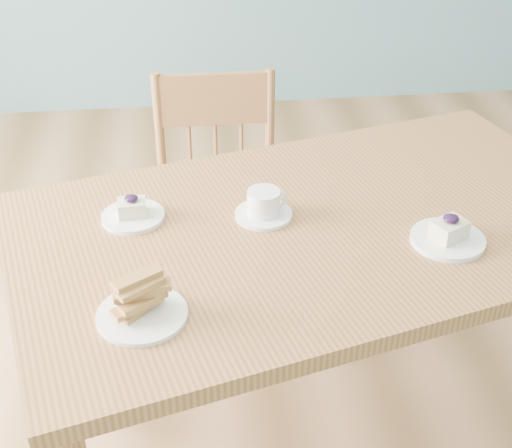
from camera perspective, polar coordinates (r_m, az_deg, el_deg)
The scene contains 7 objects.
room at distance 1.80m, azimuth -4.51°, elevation 17.31°, with size 5.01×5.01×2.71m.
dining_table at distance 1.89m, azimuth 5.02°, elevation -1.91°, with size 1.74×1.27×0.84m.
dining_chair at distance 2.55m, azimuth -2.92°, elevation 1.18°, with size 0.44×0.42×0.95m.
cheesecake_plate_near at distance 1.81m, azimuth 15.13°, elevation -0.87°, with size 0.18×0.18×0.08m.
cheesecake_plate_far at distance 1.87m, azimuth -9.83°, elevation 0.90°, with size 0.16×0.16×0.07m.
coffee_cup at distance 1.84m, azimuth 0.65°, elevation 1.47°, with size 0.15×0.15×0.07m.
biscotti_plate at distance 1.53m, azimuth -9.19°, elevation -6.33°, with size 0.20×0.20×0.10m.
Camera 1 is at (-0.06, -1.73, 1.83)m, focal length 50.00 mm.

